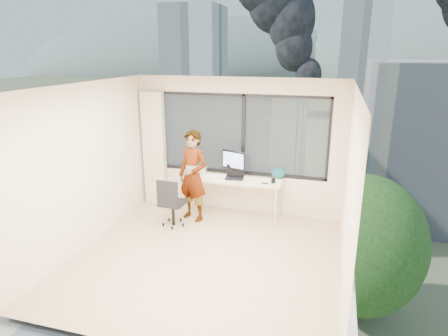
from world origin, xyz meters
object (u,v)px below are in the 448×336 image
(desk, at_px, (234,197))
(person, at_px, (193,176))
(laptop, at_px, (234,173))
(handbag, at_px, (278,173))
(chair, at_px, (173,201))
(game_console, at_px, (198,169))
(monitor, at_px, (234,164))

(desk, relative_size, person, 1.06)
(laptop, height_order, handbag, laptop)
(chair, bearing_deg, handbag, 32.96)
(game_console, bearing_deg, handbag, -1.48)
(chair, distance_m, person, 0.60)
(person, relative_size, laptop, 4.72)
(game_console, bearing_deg, desk, -18.24)
(desk, relative_size, laptop, 5.01)
(laptop, xyz_separation_m, handbag, (0.79, 0.24, -0.01))
(monitor, xyz_separation_m, game_console, (-0.77, 0.13, -0.22))
(person, relative_size, monitor, 3.33)
(game_console, height_order, laptop, laptop)
(person, xyz_separation_m, game_console, (-0.12, 0.59, -0.06))
(desk, bearing_deg, chair, -142.52)
(desk, relative_size, monitor, 3.53)
(desk, distance_m, monitor, 0.64)
(chair, distance_m, monitor, 1.35)
(desk, height_order, laptop, laptop)
(person, distance_m, handbag, 1.60)
(person, distance_m, laptop, 0.78)
(person, bearing_deg, game_console, 120.51)
(laptop, bearing_deg, game_console, 157.10)
(desk, distance_m, chair, 1.19)
(chair, distance_m, laptop, 1.26)
(monitor, bearing_deg, desk, -54.92)
(chair, bearing_deg, person, 59.29)
(game_console, bearing_deg, laptop, -17.97)
(chair, bearing_deg, monitor, 46.64)
(chair, xyz_separation_m, handbag, (1.74, 0.96, 0.39))
(handbag, bearing_deg, game_console, 179.70)
(chair, height_order, laptop, laptop)
(laptop, bearing_deg, chair, -149.29)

